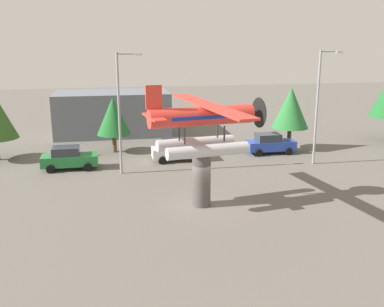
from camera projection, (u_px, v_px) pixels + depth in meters
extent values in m
plane|color=#605B54|center=(201.00, 205.00, 26.40)|extent=(140.00, 140.00, 0.00)
cylinder|color=#4C4742|center=(201.00, 179.00, 25.99)|extent=(1.10, 1.10, 3.26)
cylinder|color=silver|center=(208.00, 151.00, 24.58)|extent=(4.85, 1.44, 0.70)
cylinder|color=#333338|center=(224.00, 133.00, 25.23)|extent=(0.11, 0.11, 0.90)
cylinder|color=#333338|center=(185.00, 136.00, 24.45)|extent=(0.11, 0.11, 0.90)
cylinder|color=silver|center=(196.00, 143.00, 26.41)|extent=(4.85, 1.44, 0.70)
cylinder|color=#333338|center=(218.00, 130.00, 26.14)|extent=(0.11, 0.11, 0.90)
cylinder|color=#333338|center=(179.00, 133.00, 25.36)|extent=(0.11, 0.11, 0.90)
cylinder|color=red|center=(202.00, 116.00, 25.05)|extent=(6.30, 2.06, 1.10)
cube|color=#193399|center=(205.00, 116.00, 25.11)|extent=(4.46, 1.80, 0.20)
cone|color=#262628|center=(253.00, 113.00, 26.11)|extent=(0.83, 0.98, 0.88)
cylinder|color=black|center=(259.00, 113.00, 26.24)|extent=(0.32, 1.78, 1.80)
cube|color=red|center=(208.00, 105.00, 25.03)|extent=(2.71, 10.44, 0.12)
cube|color=red|center=(154.00, 117.00, 24.11)|extent=(1.13, 2.87, 0.10)
cube|color=red|center=(154.00, 97.00, 23.83)|extent=(0.91, 0.26, 1.30)
cube|color=#237A38|center=(70.00, 160.00, 33.63)|extent=(4.20, 1.70, 0.80)
cube|color=#2D333D|center=(66.00, 151.00, 33.40)|extent=(2.00, 1.56, 0.64)
cylinder|color=black|center=(88.00, 167.00, 33.11)|extent=(0.64, 0.22, 0.64)
cylinder|color=black|center=(89.00, 161.00, 34.83)|extent=(0.64, 0.22, 0.64)
cylinder|color=black|center=(51.00, 169.00, 32.63)|extent=(0.64, 0.22, 0.64)
cylinder|color=black|center=(53.00, 163.00, 34.34)|extent=(0.64, 0.22, 0.64)
cube|color=white|center=(178.00, 152.00, 35.98)|extent=(4.20, 1.70, 0.80)
cube|color=#2D333D|center=(175.00, 144.00, 35.76)|extent=(2.00, 1.56, 0.64)
cylinder|color=black|center=(196.00, 159.00, 35.47)|extent=(0.64, 0.22, 0.64)
cylinder|color=black|center=(192.00, 153.00, 37.18)|extent=(0.64, 0.22, 0.64)
cylinder|color=black|center=(163.00, 160.00, 34.99)|extent=(0.64, 0.22, 0.64)
cylinder|color=black|center=(160.00, 155.00, 36.70)|extent=(0.64, 0.22, 0.64)
cube|color=#2847B7|center=(270.00, 145.00, 38.33)|extent=(4.20, 1.70, 0.80)
cube|color=#2D333D|center=(268.00, 137.00, 38.11)|extent=(2.00, 1.56, 0.64)
cylinder|color=black|center=(289.00, 151.00, 37.82)|extent=(0.64, 0.22, 0.64)
cylinder|color=black|center=(281.00, 147.00, 39.53)|extent=(0.64, 0.22, 0.64)
cylinder|color=black|center=(259.00, 153.00, 37.33)|extent=(0.64, 0.22, 0.64)
cylinder|color=black|center=(252.00, 148.00, 39.04)|extent=(0.64, 0.22, 0.64)
cylinder|color=gray|center=(119.00, 115.00, 31.60)|extent=(0.18, 0.18, 8.78)
cylinder|color=gray|center=(128.00, 54.00, 30.67)|extent=(1.60, 0.12, 0.12)
cube|color=silver|center=(138.00, 54.00, 30.81)|extent=(0.50, 0.28, 0.20)
cylinder|color=gray|center=(317.00, 109.00, 34.12)|extent=(0.18, 0.18, 8.88)
cylinder|color=gray|center=(331.00, 51.00, 33.18)|extent=(1.60, 0.12, 0.12)
cube|color=silver|center=(339.00, 52.00, 33.32)|extent=(0.50, 0.28, 0.20)
cube|color=slate|center=(113.00, 113.00, 45.90)|extent=(11.64, 6.14, 4.42)
cylinder|color=brown|center=(115.00, 143.00, 38.78)|extent=(0.36, 0.36, 1.59)
cone|color=#1E6028|center=(113.00, 116.00, 38.17)|extent=(2.94, 2.94, 3.26)
cylinder|color=brown|center=(289.00, 138.00, 39.71)|extent=(0.36, 0.36, 1.99)
cone|color=#287033|center=(291.00, 108.00, 39.01)|extent=(3.23, 3.23, 3.59)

